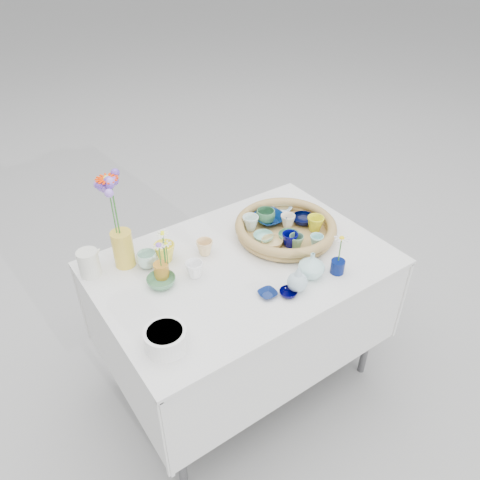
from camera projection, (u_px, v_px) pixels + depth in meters
ground at (242, 374)px, 2.49m from camera, size 80.00×80.00×0.00m
display_table at (242, 374)px, 2.49m from camera, size 1.26×0.86×0.77m
wicker_tray at (285, 229)px, 2.18m from camera, size 0.47×0.47×0.08m
tray_ceramic_0 at (270, 219)px, 2.26m from camera, size 0.15×0.15×0.04m
tray_ceramic_1 at (303, 220)px, 2.25m from camera, size 0.13×0.13×0.03m
tray_ceramic_2 at (315, 224)px, 2.19m from camera, size 0.09×0.09×0.07m
tray_ceramic_3 at (289, 237)px, 2.14m from camera, size 0.13×0.13×0.03m
tray_ceramic_4 at (296, 241)px, 2.08m from camera, size 0.08×0.08×0.06m
tray_ceramic_5 at (263, 237)px, 2.14m from camera, size 0.11×0.11×0.03m
tray_ceramic_6 at (250, 223)px, 2.19m from camera, size 0.09×0.09×0.07m
tray_ceramic_7 at (288, 221)px, 2.22m from camera, size 0.08×0.08×0.06m
tray_ceramic_8 at (282, 210)px, 2.34m from camera, size 0.11×0.11×0.02m
tray_ceramic_9 at (290, 240)px, 2.09m from camera, size 0.09×0.09×0.07m
tray_ceramic_10 at (272, 243)px, 2.10m from camera, size 0.12×0.12×0.03m
tray_ceramic_11 at (316, 241)px, 2.09m from camera, size 0.06×0.06×0.06m
tray_ceramic_12 at (266, 217)px, 2.24m from camera, size 0.12×0.12×0.07m
loose_ceramic_0 at (165, 252)px, 2.03m from camera, size 0.10×0.10×0.09m
loose_ceramic_1 at (205, 247)px, 2.07m from camera, size 0.09×0.09×0.07m
loose_ceramic_2 at (161, 281)px, 1.91m from camera, size 0.14×0.14×0.04m
loose_ceramic_3 at (195, 269)px, 1.94m from camera, size 0.09×0.09×0.07m
loose_ceramic_4 at (268, 294)px, 1.86m from camera, size 0.08×0.08×0.02m
loose_ceramic_5 at (147, 260)px, 2.00m from camera, size 0.11×0.11×0.07m
loose_ceramic_6 at (288, 293)px, 1.86m from camera, size 0.09×0.09×0.02m
fluted_bowl at (166, 339)px, 1.63m from camera, size 0.19×0.19×0.08m
bud_vase_paleblue at (298, 278)px, 1.86m from camera, size 0.10×0.10×0.13m
bud_vase_seafoam at (312, 265)px, 1.93m from camera, size 0.14×0.14×0.12m
bud_vase_cobalt at (338, 267)px, 1.97m from camera, size 0.08×0.08×0.06m
single_daisy at (340, 250)px, 1.92m from camera, size 0.07×0.07×0.13m
tall_vase_yellow at (123, 249)px, 1.98m from camera, size 0.11×0.11×0.17m
gerbera at (112, 207)px, 1.86m from camera, size 0.13×0.13×0.27m
hydrangea at (116, 210)px, 1.87m from camera, size 0.10×0.10×0.31m
white_pitcher at (89, 263)px, 1.94m from camera, size 0.14×0.11×0.12m
daisy_cup at (162, 271)px, 1.94m from camera, size 0.07×0.07×0.07m
daisy_posy at (162, 249)px, 1.88m from camera, size 0.09×0.09×0.14m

